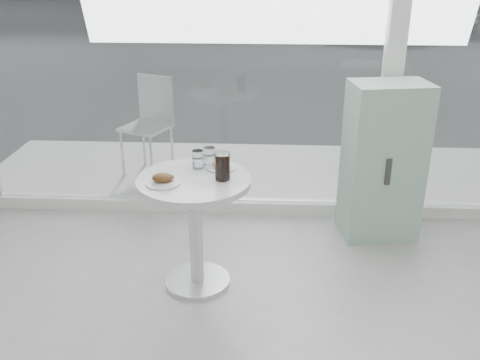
# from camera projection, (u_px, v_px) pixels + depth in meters

# --- Properties ---
(room_shell) EXTENTS (6.00, 6.00, 6.00)m
(room_shell) POSITION_uv_depth(u_px,v_px,m) (310.00, 114.00, 0.59)
(room_shell) COLOR white
(room_shell) RESTS_ON ground
(storefront) EXTENTS (5.00, 0.14, 3.00)m
(storefront) POSITION_uv_depth(u_px,v_px,m) (287.00, 4.00, 3.94)
(storefront) COLOR white
(storefront) RESTS_ON ground
(main_table) EXTENTS (0.72, 0.72, 0.77)m
(main_table) POSITION_uv_depth(u_px,v_px,m) (195.00, 210.00, 3.41)
(main_table) COLOR silver
(main_table) RESTS_ON ground
(patio_deck) EXTENTS (5.60, 1.60, 0.05)m
(patio_deck) POSITION_uv_depth(u_px,v_px,m) (271.00, 173.00, 5.34)
(patio_deck) COLOR silver
(patio_deck) RESTS_ON ground
(street) EXTENTS (40.00, 24.00, 0.00)m
(street) POSITION_uv_depth(u_px,v_px,m) (271.00, 24.00, 16.54)
(street) COLOR #3A3A3A
(street) RESTS_ON ground
(mint_cabinet) EXTENTS (0.61, 0.46, 1.21)m
(mint_cabinet) POSITION_uv_depth(u_px,v_px,m) (383.00, 162.00, 4.03)
(mint_cabinet) COLOR #98C2AE
(mint_cabinet) RESTS_ON ground
(patio_chair) EXTENTS (0.53, 0.53, 0.93)m
(patio_chair) POSITION_uv_depth(u_px,v_px,m) (150.00, 119.00, 5.16)
(patio_chair) COLOR silver
(patio_chair) RESTS_ON patio_deck
(car_white) EXTENTS (4.88, 2.46, 1.60)m
(car_white) POSITION_uv_depth(u_px,v_px,m) (222.00, 0.00, 14.92)
(car_white) COLOR silver
(car_white) RESTS_ON street
(car_silver) EXTENTS (4.69, 2.46, 1.47)m
(car_silver) POSITION_uv_depth(u_px,v_px,m) (390.00, 4.00, 14.54)
(car_silver) COLOR #A7AAAF
(car_silver) RESTS_ON street
(plate_fritter) EXTENTS (0.21, 0.21, 0.07)m
(plate_fritter) POSITION_uv_depth(u_px,v_px,m) (163.00, 180.00, 3.24)
(plate_fritter) COLOR silver
(plate_fritter) RESTS_ON main_table
(plate_donut) EXTENTS (0.20, 0.20, 0.05)m
(plate_donut) POSITION_uv_depth(u_px,v_px,m) (221.00, 165.00, 3.47)
(plate_donut) COLOR silver
(plate_donut) RESTS_ON main_table
(water_tumbler_a) EXTENTS (0.07, 0.07, 0.12)m
(water_tumbler_a) POSITION_uv_depth(u_px,v_px,m) (198.00, 160.00, 3.47)
(water_tumbler_a) COLOR white
(water_tumbler_a) RESTS_ON main_table
(water_tumbler_b) EXTENTS (0.07, 0.07, 0.12)m
(water_tumbler_b) POSITION_uv_depth(u_px,v_px,m) (209.00, 157.00, 3.52)
(water_tumbler_b) COLOR white
(water_tumbler_b) RESTS_ON main_table
(cola_glass) EXTENTS (0.09, 0.09, 0.18)m
(cola_glass) POSITION_uv_depth(u_px,v_px,m) (223.00, 166.00, 3.28)
(cola_glass) COLOR white
(cola_glass) RESTS_ON main_table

